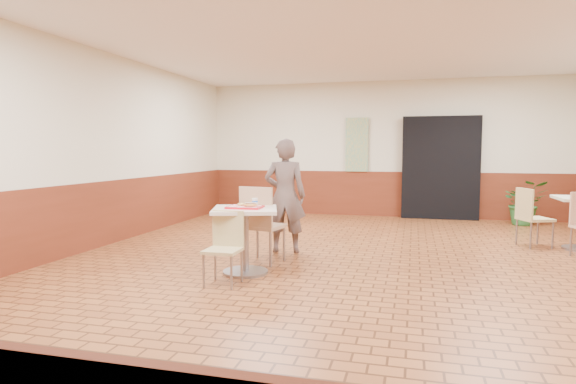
% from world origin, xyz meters
% --- Properties ---
extents(room_shell, '(8.01, 10.01, 3.01)m').
position_xyz_m(room_shell, '(0.00, 0.00, 1.50)').
color(room_shell, brown).
rests_on(room_shell, ground).
extents(wainscot_band, '(8.00, 10.00, 1.00)m').
position_xyz_m(wainscot_band, '(0.00, 0.00, 0.50)').
color(wainscot_band, '#5B2311').
rests_on(wainscot_band, ground).
extents(corridor_doorway, '(1.60, 0.22, 2.20)m').
position_xyz_m(corridor_doorway, '(1.20, 4.88, 1.10)').
color(corridor_doorway, black).
rests_on(corridor_doorway, ground).
extents(promo_poster, '(0.50, 0.03, 1.20)m').
position_xyz_m(promo_poster, '(-0.60, 4.94, 1.60)').
color(promo_poster, gray).
rests_on(promo_poster, wainscot_band).
extents(main_table, '(0.75, 0.75, 0.79)m').
position_xyz_m(main_table, '(-1.29, -0.54, 0.53)').
color(main_table, beige).
rests_on(main_table, ground).
extents(chair_main_front, '(0.37, 0.37, 0.81)m').
position_xyz_m(chair_main_front, '(-1.36, -1.00, 0.45)').
color(chair_main_front, tan).
rests_on(chair_main_front, ground).
extents(chair_main_back, '(0.54, 0.54, 1.01)m').
position_xyz_m(chair_main_back, '(-1.26, -0.03, 0.57)').
color(chair_main_back, tan).
rests_on(chair_main_back, ground).
extents(customer, '(0.66, 0.49, 1.64)m').
position_xyz_m(customer, '(-1.14, 0.76, 0.82)').
color(customer, brown).
rests_on(customer, ground).
extents(serving_tray, '(0.41, 0.32, 0.03)m').
position_xyz_m(serving_tray, '(-1.29, -0.54, 0.80)').
color(serving_tray, red).
rests_on(serving_tray, main_table).
extents(ring_donut, '(0.10, 0.10, 0.03)m').
position_xyz_m(ring_donut, '(-1.35, -0.51, 0.83)').
color(ring_donut, gold).
rests_on(ring_donut, serving_tray).
extents(long_john_donut, '(0.17, 0.12, 0.05)m').
position_xyz_m(long_john_donut, '(-1.20, -0.58, 0.84)').
color(long_john_donut, gold).
rests_on(long_john_donut, serving_tray).
extents(paper_cup, '(0.07, 0.07, 0.09)m').
position_xyz_m(paper_cup, '(-1.19, -0.46, 0.86)').
color(paper_cup, silver).
rests_on(paper_cup, serving_tray).
extents(chair_second_left, '(0.54, 0.54, 0.90)m').
position_xyz_m(chair_second_left, '(2.39, 2.08, 0.50)').
color(chair_second_left, '#D2C17E').
rests_on(chair_second_left, ground).
extents(potted_plant, '(0.82, 0.72, 0.89)m').
position_xyz_m(potted_plant, '(2.79, 4.40, 0.45)').
color(potted_plant, '#276329').
rests_on(potted_plant, ground).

